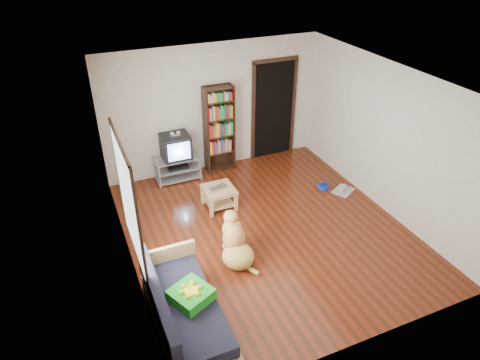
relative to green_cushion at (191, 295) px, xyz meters
name	(u,v)px	position (x,y,z in m)	size (l,w,h in m)	color
ground	(266,230)	(1.75, 1.37, -0.50)	(5.00, 5.00, 0.00)	#5C1F0F
ceiling	(272,82)	(1.75, 1.37, 2.10)	(5.00, 5.00, 0.00)	white
wall_back	(213,108)	(1.75, 3.87, 0.80)	(4.50, 4.50, 0.00)	beige
wall_front	(372,266)	(1.75, -1.13, 0.80)	(4.50, 4.50, 0.00)	beige
wall_left	(122,195)	(-0.50, 1.37, 0.80)	(5.00, 5.00, 0.00)	beige
wall_right	(386,139)	(4.00, 1.37, 0.80)	(5.00, 5.00, 0.00)	beige
green_cushion	(191,295)	(0.00, 0.00, 0.00)	(0.46, 0.46, 0.15)	green
laptop	(219,188)	(1.26, 2.32, -0.08)	(0.32, 0.21, 0.03)	#B4B5B9
dog_bowl	(323,187)	(3.38, 2.14, -0.46)	(0.22, 0.22, 0.08)	navy
grey_rag	(343,191)	(3.68, 1.89, -0.48)	(0.40, 0.32, 0.03)	#A2A2A2
window	(128,201)	(-0.48, 0.87, 1.00)	(0.03, 1.46, 1.70)	white
doorway	(273,107)	(3.10, 3.85, 0.62)	(1.03, 0.05, 2.19)	black
tv_stand	(177,167)	(0.85, 3.62, -0.23)	(0.90, 0.45, 0.50)	#99999E
crt_tv	(175,146)	(0.85, 3.65, 0.25)	(0.55, 0.52, 0.58)	black
bookshelf	(219,125)	(1.80, 3.72, 0.50)	(0.60, 0.30, 1.80)	black
sofa	(183,311)	(-0.12, -0.01, -0.24)	(0.80, 1.80, 0.80)	tan
coffee_table	(219,194)	(1.26, 2.35, -0.22)	(0.55, 0.55, 0.40)	tan
dog	(235,244)	(0.99, 0.94, -0.21)	(0.52, 0.95, 0.78)	gold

